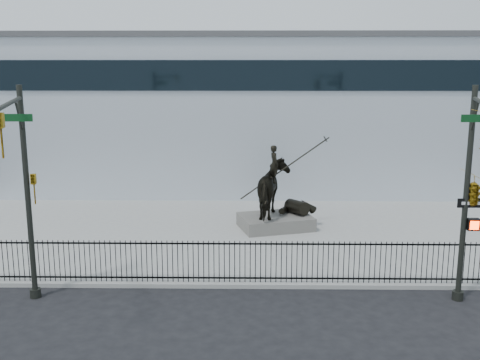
{
  "coord_description": "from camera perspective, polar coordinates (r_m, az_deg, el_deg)",
  "views": [
    {
      "loc": [
        0.07,
        -17.2,
        7.67
      ],
      "look_at": [
        -0.26,
        6.0,
        2.8
      ],
      "focal_mm": 42.0,
      "sensor_mm": 36.0,
      "label": 1
    }
  ],
  "objects": [
    {
      "name": "statue_plinth",
      "position": [
        26.06,
        3.63,
        -4.27
      ],
      "size": [
        3.66,
        2.98,
        0.6
      ],
      "primitive_type": "cube",
      "rotation": [
        0.0,
        0.0,
        0.28
      ],
      "color": "#625F5A",
      "rests_on": "plaza"
    },
    {
      "name": "equestrian_statue",
      "position": [
        25.69,
        3.8,
        -0.94
      ],
      "size": [
        3.93,
        3.01,
        3.45
      ],
      "rotation": [
        0.0,
        0.0,
        0.28
      ],
      "color": "black",
      "rests_on": "statue_plinth"
    },
    {
      "name": "traffic_signal_left",
      "position": [
        18.29,
        -21.09,
        -0.43
      ],
      "size": [
        1.52,
        4.84,
        7.0
      ],
      "color": "black",
      "rests_on": "ground"
    },
    {
      "name": "building",
      "position": [
        37.34,
        0.72,
        6.98
      ],
      "size": [
        44.0,
        14.0,
        9.0
      ],
      "primitive_type": "cube",
      "color": "silver",
      "rests_on": "ground"
    },
    {
      "name": "plaza",
      "position": [
        25.37,
        0.63,
        -5.57
      ],
      "size": [
        30.0,
        12.0,
        0.15
      ],
      "primitive_type": "cube",
      "color": "gray",
      "rests_on": "ground"
    },
    {
      "name": "picket_fence",
      "position": [
        19.65,
        0.57,
        -8.29
      ],
      "size": [
        22.1,
        0.1,
        1.5
      ],
      "color": "black",
      "rests_on": "plaza"
    },
    {
      "name": "ground",
      "position": [
        18.83,
        0.55,
        -12.18
      ],
      "size": [
        120.0,
        120.0,
        0.0
      ],
      "primitive_type": "plane",
      "color": "black",
      "rests_on": "ground"
    }
  ]
}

